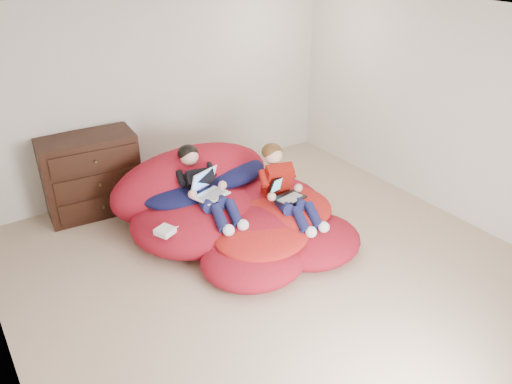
% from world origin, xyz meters
% --- Properties ---
extents(room_shell, '(5.10, 5.10, 2.77)m').
position_xyz_m(room_shell, '(0.00, 0.00, 0.22)').
color(room_shell, tan).
rests_on(room_shell, ground).
extents(dresser, '(1.15, 0.66, 1.00)m').
position_xyz_m(dresser, '(-1.12, 2.21, 0.50)').
color(dresser, black).
rests_on(dresser, ground).
extents(beanbag_pile, '(2.36, 2.44, 0.93)m').
position_xyz_m(beanbag_pile, '(0.04, 0.89, 0.27)').
color(beanbag_pile, '#A81224').
rests_on(beanbag_pile, ground).
extents(cream_pillow, '(0.44, 0.28, 0.28)m').
position_xyz_m(cream_pillow, '(-0.47, 1.61, 0.62)').
color(cream_pillow, '#EFE5CF').
rests_on(cream_pillow, beanbag_pile).
extents(older_boy, '(0.39, 1.19, 0.63)m').
position_xyz_m(older_boy, '(-0.23, 1.00, 0.65)').
color(older_boy, black).
rests_on(older_boy, beanbag_pile).
extents(younger_boy, '(0.40, 1.01, 0.74)m').
position_xyz_m(younger_boy, '(0.50, 0.48, 0.64)').
color(younger_boy, maroon).
rests_on(younger_boy, beanbag_pile).
extents(laptop_white, '(0.42, 0.43, 0.26)m').
position_xyz_m(laptop_white, '(-0.23, 0.89, 0.63)').
color(laptop_white, silver).
rests_on(laptop_white, older_boy).
extents(laptop_black, '(0.37, 0.37, 0.23)m').
position_xyz_m(laptop_black, '(0.50, 0.45, 0.57)').
color(laptop_black, black).
rests_on(laptop_black, younger_boy).
extents(power_adapter, '(0.22, 0.22, 0.06)m').
position_xyz_m(power_adapter, '(-0.87, 0.67, 0.42)').
color(power_adapter, silver).
rests_on(power_adapter, beanbag_pile).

